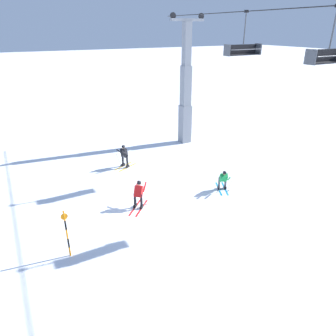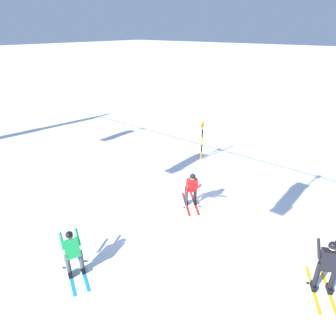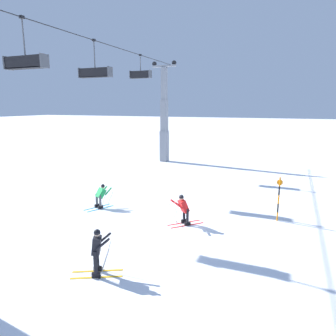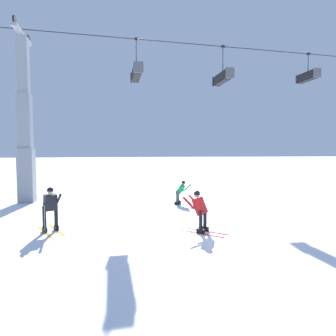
# 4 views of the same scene
# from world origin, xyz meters

# --- Properties ---
(ground_plane) EXTENTS (260.00, 260.00, 0.00)m
(ground_plane) POSITION_xyz_m (0.00, 0.00, 0.00)
(ground_plane) COLOR white
(skier_carving_main) EXTENTS (1.59, 1.55, 1.63)m
(skier_carving_main) POSITION_xyz_m (0.20, -0.88, 0.87)
(skier_carving_main) COLOR red
(skier_carving_main) RESTS_ON ground_plane
(lift_tower_near) EXTENTS (0.82, 2.83, 9.85)m
(lift_tower_near) POSITION_xyz_m (-7.64, 6.67, 4.08)
(lift_tower_near) COLOR gray
(lift_tower_near) RESTS_ON ground_plane
(haul_cable) EXTENTS (29.27, 0.05, 0.05)m
(haul_cable) POSITION_xyz_m (4.00, 6.67, 9.69)
(haul_cable) COLOR black
(chairlift_seat_nearest) EXTENTS (0.61, 2.39, 2.39)m
(chairlift_seat_nearest) POSITION_xyz_m (-1.39, 6.67, 7.69)
(chairlift_seat_nearest) COLOR black
(chairlift_seat_second) EXTENTS (0.61, 2.29, 2.35)m
(chairlift_seat_second) POSITION_xyz_m (4.21, 6.67, 7.73)
(chairlift_seat_second) COLOR black
(chairlift_seat_middle) EXTENTS (0.61, 1.82, 1.91)m
(chairlift_seat_middle) POSITION_xyz_m (10.56, 6.67, 8.15)
(chairlift_seat_middle) COLOR black
(skier_distant_uphill) EXTENTS (1.70, 1.20, 1.45)m
(skier_distant_uphill) POSITION_xyz_m (0.84, 4.24, 0.74)
(skier_distant_uphill) COLOR #198CCC
(skier_distant_uphill) RESTS_ON ground_plane
(skier_distant_downhill) EXTENTS (1.24, 1.77, 1.65)m
(skier_distant_downhill) POSITION_xyz_m (-5.08, 0.30, 0.94)
(skier_distant_downhill) COLOR yellow
(skier_distant_downhill) RESTS_ON ground_plane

